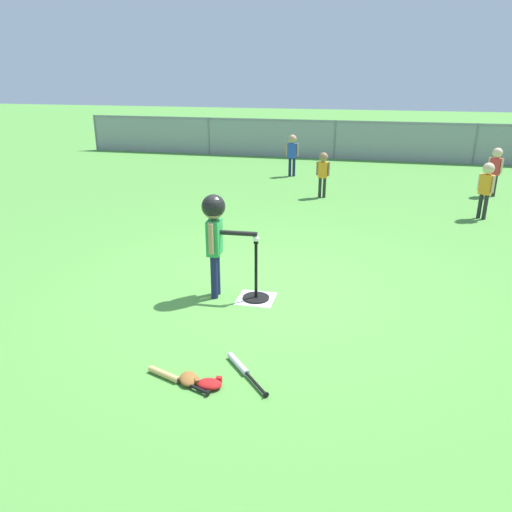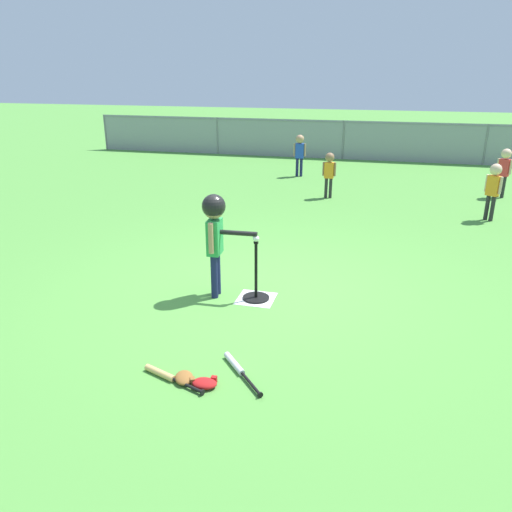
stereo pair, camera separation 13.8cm
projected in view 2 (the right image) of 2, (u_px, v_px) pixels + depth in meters
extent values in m
plane|color=#51933D|center=(265.00, 289.00, 6.37)|extent=(60.00, 60.00, 0.00)
cube|color=white|center=(256.00, 298.00, 6.09)|extent=(0.44, 0.44, 0.01)
cylinder|color=black|center=(256.00, 298.00, 6.09)|extent=(0.32, 0.32, 0.03)
cylinder|color=black|center=(256.00, 270.00, 5.97)|extent=(0.04, 0.04, 0.70)
cylinder|color=black|center=(256.00, 242.00, 5.85)|extent=(0.06, 0.06, 0.02)
sphere|color=white|center=(256.00, 239.00, 5.83)|extent=(0.07, 0.07, 0.07)
cylinder|color=#191E4C|center=(217.00, 273.00, 6.15)|extent=(0.08, 0.08, 0.54)
cylinder|color=#191E4C|center=(214.00, 277.00, 6.04)|extent=(0.08, 0.08, 0.54)
cube|color=green|center=(215.00, 237.00, 5.93)|extent=(0.16, 0.25, 0.42)
cylinder|color=tan|center=(218.00, 231.00, 6.06)|extent=(0.06, 0.06, 0.36)
cylinder|color=tan|center=(211.00, 238.00, 5.78)|extent=(0.06, 0.06, 0.36)
sphere|color=tan|center=(214.00, 209.00, 5.81)|extent=(0.24, 0.24, 0.24)
sphere|color=black|center=(214.00, 206.00, 5.80)|extent=(0.28, 0.28, 0.28)
cylinder|color=black|center=(232.00, 233.00, 5.87)|extent=(0.60, 0.08, 0.06)
cylinder|color=#262626|center=(492.00, 209.00, 9.13)|extent=(0.07, 0.07, 0.46)
cylinder|color=#262626|center=(487.00, 207.00, 9.20)|extent=(0.07, 0.07, 0.46)
cube|color=orange|center=(493.00, 186.00, 9.02)|extent=(0.24, 0.22, 0.36)
cylinder|color=beige|center=(501.00, 186.00, 8.92)|extent=(0.05, 0.05, 0.31)
cylinder|color=beige|center=(487.00, 183.00, 9.11)|extent=(0.05, 0.05, 0.31)
sphere|color=beige|center=(496.00, 169.00, 8.92)|extent=(0.20, 0.20, 0.20)
cylinder|color=#262626|center=(503.00, 187.00, 10.76)|extent=(0.07, 0.07, 0.46)
cylinder|color=#262626|center=(498.00, 186.00, 10.83)|extent=(0.07, 0.07, 0.46)
cube|color=red|center=(504.00, 168.00, 10.66)|extent=(0.24, 0.21, 0.36)
cylinder|color=beige|center=(511.00, 167.00, 10.56)|extent=(0.05, 0.05, 0.31)
cylinder|color=beige|center=(498.00, 166.00, 10.73)|extent=(0.05, 0.05, 0.31)
sphere|color=beige|center=(506.00, 154.00, 10.55)|extent=(0.21, 0.21, 0.21)
cylinder|color=#191E4C|center=(301.00, 167.00, 12.91)|extent=(0.07, 0.07, 0.47)
cylinder|color=#191E4C|center=(297.00, 167.00, 12.93)|extent=(0.07, 0.07, 0.47)
cube|color=#2347B7|center=(300.00, 151.00, 12.78)|extent=(0.22, 0.15, 0.36)
cylinder|color=tan|center=(305.00, 150.00, 12.75)|extent=(0.05, 0.05, 0.31)
cylinder|color=tan|center=(295.00, 150.00, 12.79)|extent=(0.05, 0.05, 0.31)
sphere|color=tan|center=(300.00, 139.00, 12.67)|extent=(0.21, 0.21, 0.21)
cylinder|color=#262626|center=(330.00, 188.00, 10.76)|extent=(0.07, 0.07, 0.43)
cylinder|color=#262626|center=(326.00, 188.00, 10.78)|extent=(0.07, 0.07, 0.43)
cube|color=orange|center=(329.00, 170.00, 10.64)|extent=(0.19, 0.12, 0.33)
cylinder|color=#8C6647|center=(335.00, 169.00, 10.60)|extent=(0.05, 0.05, 0.29)
cylinder|color=#8C6647|center=(324.00, 169.00, 10.66)|extent=(0.05, 0.05, 0.29)
sphere|color=#8C6647|center=(330.00, 157.00, 10.54)|extent=(0.19, 0.19, 0.19)
cylinder|color=silver|center=(234.00, 364.00, 4.70)|extent=(0.28, 0.31, 0.06)
cylinder|color=black|center=(251.00, 384.00, 4.40)|extent=(0.26, 0.29, 0.03)
cylinder|color=black|center=(260.00, 395.00, 4.25)|extent=(0.05, 0.04, 0.05)
cylinder|color=#DBB266|center=(160.00, 373.00, 4.56)|extent=(0.34, 0.18, 0.06)
cylinder|color=black|center=(188.00, 386.00, 4.38)|extent=(0.33, 0.15, 0.03)
cylinder|color=black|center=(202.00, 392.00, 4.29)|extent=(0.03, 0.05, 0.05)
ellipsoid|color=brown|center=(184.00, 378.00, 4.48)|extent=(0.24, 0.27, 0.07)
cube|color=brown|center=(193.00, 381.00, 4.43)|extent=(0.06, 0.06, 0.06)
ellipsoid|color=#B21919|center=(204.00, 383.00, 4.40)|extent=(0.23, 0.17, 0.07)
cube|color=#B21919|center=(214.00, 380.00, 4.45)|extent=(0.05, 0.04, 0.06)
cylinder|color=slate|center=(105.00, 132.00, 17.15)|extent=(0.06, 0.06, 1.15)
cylinder|color=slate|center=(217.00, 136.00, 16.20)|extent=(0.06, 0.06, 1.15)
cylinder|color=slate|center=(343.00, 140.00, 15.26)|extent=(0.06, 0.06, 1.15)
cylinder|color=slate|center=(486.00, 145.00, 14.31)|extent=(0.06, 0.06, 1.15)
cube|color=gray|center=(344.00, 122.00, 15.08)|extent=(16.00, 0.03, 0.03)
cube|color=gray|center=(343.00, 140.00, 15.26)|extent=(16.00, 0.01, 1.15)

